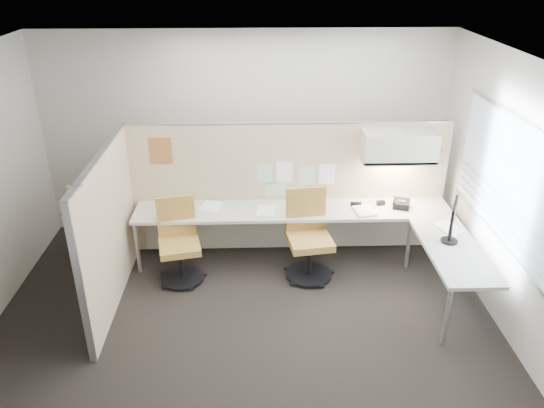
{
  "coord_description": "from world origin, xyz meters",
  "views": [
    {
      "loc": [
        0.15,
        -4.71,
        3.71
      ],
      "look_at": [
        0.32,
        0.8,
        1.04
      ],
      "focal_mm": 35.0,
      "sensor_mm": 36.0,
      "label": 1
    }
  ],
  "objects_px": {
    "monitor": "(453,220)",
    "phone": "(401,204)",
    "desk": "(320,223)",
    "chair_left": "(179,243)",
    "chair_right": "(308,238)"
  },
  "relations": [
    {
      "from": "monitor",
      "to": "phone",
      "type": "relative_size",
      "value": 1.85
    },
    {
      "from": "chair_left",
      "to": "phone",
      "type": "distance_m",
      "value": 2.83
    },
    {
      "from": "desk",
      "to": "monitor",
      "type": "height_order",
      "value": "monitor"
    },
    {
      "from": "chair_right",
      "to": "phone",
      "type": "height_order",
      "value": "chair_right"
    },
    {
      "from": "chair_left",
      "to": "monitor",
      "type": "distance_m",
      "value": 3.19
    },
    {
      "from": "chair_left",
      "to": "desk",
      "type": "bearing_deg",
      "value": -4.29
    },
    {
      "from": "chair_right",
      "to": "monitor",
      "type": "bearing_deg",
      "value": -27.5
    },
    {
      "from": "desk",
      "to": "phone",
      "type": "distance_m",
      "value": 1.07
    },
    {
      "from": "chair_left",
      "to": "chair_right",
      "type": "distance_m",
      "value": 1.58
    },
    {
      "from": "desk",
      "to": "chair_left",
      "type": "distance_m",
      "value": 1.76
    },
    {
      "from": "desk",
      "to": "monitor",
      "type": "distance_m",
      "value": 1.61
    },
    {
      "from": "monitor",
      "to": "phone",
      "type": "height_order",
      "value": "monitor"
    },
    {
      "from": "chair_right",
      "to": "phone",
      "type": "distance_m",
      "value": 1.28
    },
    {
      "from": "chair_left",
      "to": "monitor",
      "type": "relative_size",
      "value": 2.13
    },
    {
      "from": "chair_right",
      "to": "phone",
      "type": "relative_size",
      "value": 4.21
    }
  ]
}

